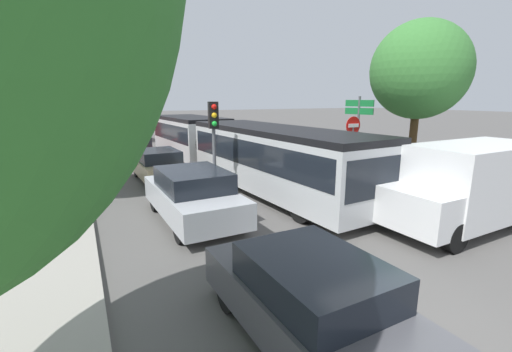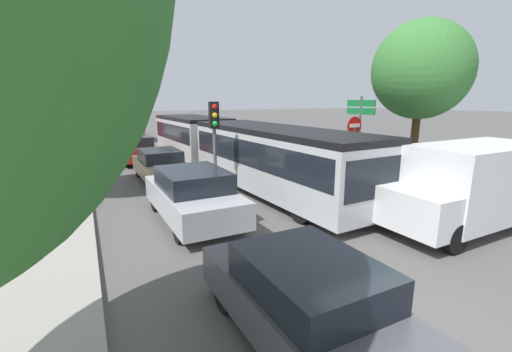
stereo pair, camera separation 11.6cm
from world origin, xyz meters
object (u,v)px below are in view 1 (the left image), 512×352
object	(u,v)px
city_bus_rear	(112,122)
no_entry_sign	(352,141)
white_van	(470,184)
articulated_bus	(231,145)
direction_sign_post	(358,121)
traffic_light	(214,129)
queued_car_graphite	(311,301)
tree_left_far	(65,78)
tree_right_near	(420,71)
tree_left_mid	(39,70)
queued_car_red	(133,149)
queued_car_silver	(193,195)
queued_car_tan	(159,165)

from	to	relation	value
city_bus_rear	no_entry_sign	xyz separation A→B (m)	(6.79, -23.87, 0.45)
white_van	no_entry_sign	distance (m)	4.96
articulated_bus	direction_sign_post	distance (m)	5.79
city_bus_rear	traffic_light	xyz separation A→B (m)	(1.32, -23.02, 1.07)
queued_car_graphite	tree_left_far	size ratio (longest dim) A/B	0.58
tree_left_far	traffic_light	bearing A→B (deg)	-69.84
city_bus_rear	direction_sign_post	world-z (taller)	direction_sign_post
city_bus_rear	tree_right_near	world-z (taller)	tree_right_near
articulated_bus	city_bus_rear	size ratio (longest dim) A/B	1.44
no_entry_sign	tree_right_near	size ratio (longest dim) A/B	0.45
direction_sign_post	articulated_bus	bearing A→B (deg)	-43.82
traffic_light	tree_right_near	xyz separation A→B (m)	(7.08, -2.36, 1.98)
queued_car_graphite	tree_right_near	bearing A→B (deg)	-59.41
tree_left_mid	tree_right_near	size ratio (longest dim) A/B	1.02
articulated_bus	city_bus_rear	distance (m)	20.03
white_van	traffic_light	xyz separation A→B (m)	(-5.22, 5.77, 1.26)
queued_car_red	traffic_light	distance (m)	9.20
city_bus_rear	queued_car_silver	world-z (taller)	city_bus_rear
queued_car_red	no_entry_sign	distance (m)	12.06
city_bus_rear	tree_right_near	distance (m)	26.90
direction_sign_post	tree_left_far	xyz separation A→B (m)	(-11.40, 11.94, 2.12)
queued_car_graphite	tree_left_mid	bearing A→B (deg)	18.60
articulated_bus	queued_car_red	xyz separation A→B (m)	(-3.52, 5.64, -0.69)
queued_car_red	tree_right_near	bearing A→B (deg)	-143.72
queued_car_red	queued_car_tan	bearing A→B (deg)	-177.85
tree_left_mid	tree_left_far	distance (m)	9.75
direction_sign_post	queued_car_graphite	bearing A→B (deg)	30.74
white_van	no_entry_sign	world-z (taller)	no_entry_sign
queued_car_tan	queued_car_graphite	bearing A→B (deg)	177.84
city_bus_rear	tree_left_mid	xyz separation A→B (m)	(-3.75, -20.45, 2.98)
queued_car_red	white_van	xyz separation A→B (m)	(6.74, -14.67, 0.50)
queued_car_red	tree_left_far	distance (m)	6.00
city_bus_rear	tree_right_near	bearing A→B (deg)	-165.67
queued_car_silver	tree_left_far	world-z (taller)	tree_left_far
city_bus_rear	tree_left_far	xyz separation A→B (m)	(-3.20, -10.72, 3.25)
traffic_light	tree_left_mid	size ratio (longest dim) A/B	0.53
queued_car_graphite	traffic_light	xyz separation A→B (m)	(1.42, 7.61, 1.80)
no_entry_sign	direction_sign_post	bearing A→B (deg)	130.67
no_entry_sign	tree_left_far	xyz separation A→B (m)	(-9.99, 13.15, 2.80)
queued_car_graphite	direction_sign_post	world-z (taller)	direction_sign_post
articulated_bus	tree_left_mid	size ratio (longest dim) A/B	2.64
no_entry_sign	articulated_bus	bearing A→B (deg)	-139.86
direction_sign_post	tree_right_near	xyz separation A→B (m)	(0.20, -2.71, 1.93)
tree_left_far	city_bus_rear	bearing A→B (deg)	73.39
tree_left_far	tree_right_near	world-z (taller)	tree_left_far
queued_car_graphite	traffic_light	bearing A→B (deg)	-11.69
no_entry_sign	tree_left_mid	bearing A→B (deg)	-107.98
articulated_bus	queued_car_silver	world-z (taller)	articulated_bus
traffic_light	tree_left_far	size ratio (longest dim) A/B	0.49
city_bus_rear	traffic_light	distance (m)	23.08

